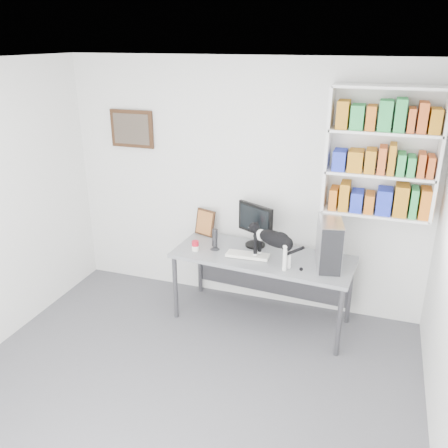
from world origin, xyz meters
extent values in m
cube|color=#535358|center=(0.00, 0.00, 0.01)|extent=(4.00, 4.00, 0.01)
cube|color=white|center=(0.00, 0.00, 2.70)|extent=(4.00, 4.00, 0.01)
cube|color=silver|center=(0.00, 2.00, 1.35)|extent=(4.00, 0.01, 2.70)
cube|color=white|center=(1.40, 1.85, 1.85)|extent=(1.03, 0.28, 1.24)
cube|color=#3F2514|center=(-1.30, 1.97, 1.90)|extent=(0.52, 0.04, 0.42)
cube|color=slate|center=(0.36, 1.55, 0.38)|extent=(1.89, 0.85, 0.77)
cube|color=black|center=(0.22, 1.76, 1.01)|extent=(0.50, 0.39, 0.48)
cube|color=white|center=(0.22, 1.47, 0.79)|extent=(0.45, 0.19, 0.03)
cube|color=#BDBCC2|center=(1.02, 1.53, 1.01)|extent=(0.31, 0.51, 0.48)
cylinder|color=black|center=(-0.16, 1.53, 0.89)|extent=(0.11, 0.11, 0.24)
cube|color=#3F2514|center=(-0.40, 1.87, 0.92)|extent=(0.27, 0.17, 0.31)
cylinder|color=red|center=(-0.34, 1.43, 0.82)|extent=(0.09, 0.09, 0.11)
camera|label=1|loc=(1.40, -2.77, 2.86)|focal=38.00mm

